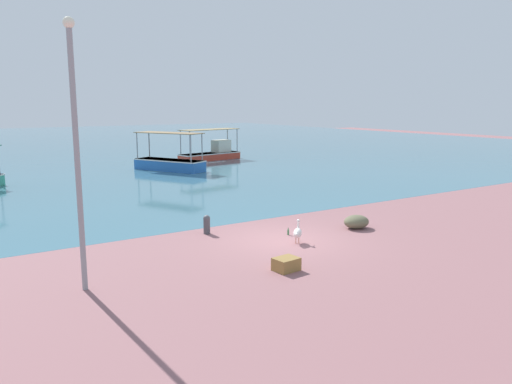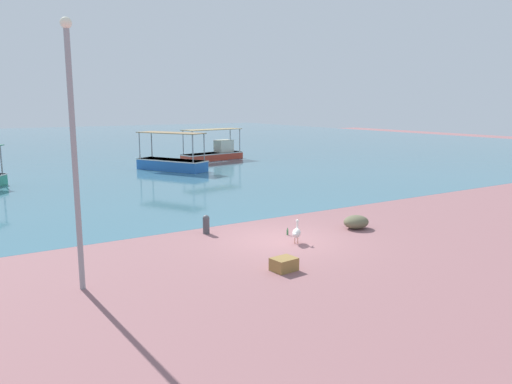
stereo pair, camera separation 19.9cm
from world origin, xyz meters
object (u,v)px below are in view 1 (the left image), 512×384
Objects in this scene: fishing_boat_near_right at (212,152)px; net_pile at (356,222)px; cargo_crate at (286,264)px; mooring_bollard at (207,224)px; pelican at (298,232)px; lamp_post at (76,144)px; glass_bottle at (288,232)px; fishing_boat_center at (169,163)px.

fishing_boat_near_right is 5.68× the size of net_pile.
cargo_crate is (-5.13, -2.50, -0.07)m from net_pile.
mooring_bollard reaches higher than cargo_crate.
pelican is 0.12× the size of lamp_post.
mooring_bollard is 2.57× the size of glass_bottle.
cargo_crate is at bearing -104.77° from fishing_boat_center.
glass_bottle is at bearing -111.53° from fishing_boat_near_right.
pelican is at bearing -109.90° from glass_bottle.
fishing_boat_center is 8.01× the size of cargo_crate.
cargo_crate is at bearing -89.65° from mooring_bollard.
net_pile is (10.33, 0.90, -3.46)m from lamp_post.
net_pile is (5.16, -2.36, -0.12)m from mooring_bollard.
fishing_boat_center is 20.22× the size of glass_bottle.
fishing_boat_near_right is 25.07m from glass_bottle.
fishing_boat_center reaches higher than mooring_bollard.
net_pile is (-0.66, -19.46, -0.30)m from fishing_boat_center.
glass_bottle is at bearing 167.57° from net_pile.
fishing_boat_near_right is 28.85m from cargo_crate.
lamp_post is 9.63× the size of mooring_bollard.
pelican is at bearing -172.14° from net_pile.
fishing_boat_center is at bearing -142.24° from fishing_boat_near_right.
net_pile reaches higher than glass_bottle.
mooring_bollard is (5.16, 3.26, -3.34)m from lamp_post.
cargo_crate is (-5.79, -21.96, -0.37)m from fishing_boat_center.
fishing_boat_near_right is 30.12m from lamp_post.
lamp_post is 6.48m from cargo_crate.
glass_bottle is at bearing 70.10° from pelican.
glass_bottle is at bearing 11.32° from lamp_post.
fishing_boat_center is at bearing 88.06° from net_pile.
fishing_boat_near_right is 8.41× the size of cargo_crate.
fishing_boat_center is 19.16m from glass_bottle.
glass_bottle is (-3.43, -18.85, -0.45)m from fishing_boat_center.
pelican is at bearing -54.19° from mooring_bollard.
mooring_bollard is 0.69× the size of net_pile.
fishing_boat_center is at bearing 61.65° from lamp_post.
fishing_boat_near_right is 24.49m from mooring_bollard.
mooring_bollard is at bearing 90.35° from cargo_crate.
lamp_post is 9.81× the size of cargo_crate.
pelican is at bearing 3.74° from lamp_post.
mooring_bollard is 1.02× the size of cargo_crate.
mooring_bollard reaches higher than net_pile.
fishing_boat_near_right is at bearing 37.76° from fishing_boat_center.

